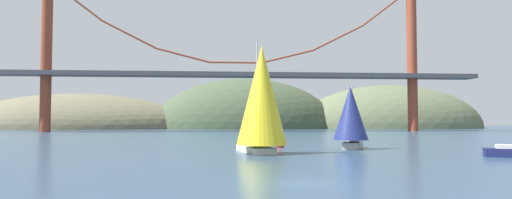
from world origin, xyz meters
TOP-DOWN VIEW (x-y plane):
  - ground_plane at (0.00, 0.00)m, footprint 360.00×360.00m
  - headland_right at (60.00, 135.00)m, footprint 70.61×44.00m
  - headland_center at (5.00, 135.00)m, footprint 67.41×44.00m
  - headland_left at (-55.00, 135.00)m, footprint 81.54×44.00m
  - suspension_bridge at (-0.00, 95.00)m, footprint 137.56×6.00m
  - sailboat_navy_sail at (11.02, 25.44)m, footprint 5.58×7.54m
  - sailboat_yellow_sail at (-0.07, 19.76)m, footprint 5.98×9.70m
  - channel_buoy at (3.14, 29.29)m, footprint 1.10×1.10m

SIDE VIEW (x-z plane):
  - ground_plane at x=0.00m, z-range 0.00..0.00m
  - headland_right at x=60.00m, z-range -16.29..16.29m
  - headland_center at x=5.00m, z-range -18.27..18.27m
  - headland_left at x=-55.00m, z-range -12.52..12.52m
  - channel_buoy at x=3.14m, z-range -0.95..1.69m
  - sailboat_navy_sail at x=11.02m, z-range 0.17..7.70m
  - sailboat_yellow_sail at x=-0.07m, z-range -0.21..11.65m
  - suspension_bridge at x=0.00m, z-range -2.90..38.41m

